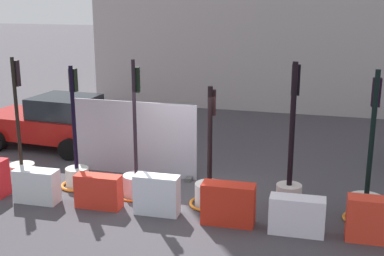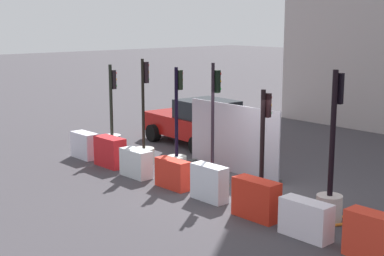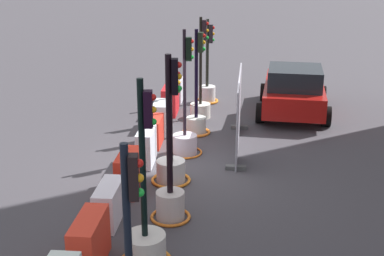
{
  "view_description": "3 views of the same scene",
  "coord_description": "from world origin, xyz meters",
  "px_view_note": "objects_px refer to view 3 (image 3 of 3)",
  "views": [
    {
      "loc": [
        3.41,
        -10.69,
        4.67
      ],
      "look_at": [
        0.28,
        0.55,
        1.57
      ],
      "focal_mm": 47.71,
      "sensor_mm": 36.0,
      "label": 1
    },
    {
      "loc": [
        9.4,
        -9.81,
        4.3
      ],
      "look_at": [
        -1.37,
        -0.41,
        1.53
      ],
      "focal_mm": 52.16,
      "sensor_mm": 36.0,
      "label": 2
    },
    {
      "loc": [
        11.81,
        1.49,
        5.02
      ],
      "look_at": [
        0.78,
        0.25,
        1.27
      ],
      "focal_mm": 48.84,
      "sensor_mm": 36.0,
      "label": 3
    }
  ],
  "objects_px": {
    "traffic_light_5": "(171,189)",
    "construction_barrier_4": "(146,147)",
    "traffic_light_1": "(201,100)",
    "traffic_light_6": "(145,239)",
    "construction_barrier_0": "(176,91)",
    "construction_barrier_2": "(161,115)",
    "construction_barrier_6": "(109,204)",
    "traffic_light_3": "(185,136)",
    "construction_barrier_3": "(155,131)",
    "construction_barrier_7": "(90,242)",
    "traffic_light_2": "(197,117)",
    "traffic_light_4": "(171,164)",
    "construction_barrier_1": "(170,101)",
    "construction_barrier_5": "(129,173)",
    "car_red_compact": "(294,90)",
    "traffic_light_0": "(207,89)"
  },
  "relations": [
    {
      "from": "traffic_light_5",
      "to": "construction_barrier_4",
      "type": "height_order",
      "value": "traffic_light_5"
    },
    {
      "from": "traffic_light_1",
      "to": "traffic_light_6",
      "type": "relative_size",
      "value": 0.99
    },
    {
      "from": "construction_barrier_0",
      "to": "construction_barrier_2",
      "type": "height_order",
      "value": "construction_barrier_0"
    },
    {
      "from": "traffic_light_6",
      "to": "construction_barrier_6",
      "type": "relative_size",
      "value": 2.92
    },
    {
      "from": "traffic_light_1",
      "to": "construction_barrier_4",
      "type": "height_order",
      "value": "traffic_light_1"
    },
    {
      "from": "traffic_light_3",
      "to": "traffic_light_5",
      "type": "relative_size",
      "value": 0.98
    },
    {
      "from": "traffic_light_6",
      "to": "construction_barrier_3",
      "type": "distance_m",
      "value": 5.78
    },
    {
      "from": "traffic_light_6",
      "to": "construction_barrier_3",
      "type": "bearing_deg",
      "value": -171.28
    },
    {
      "from": "construction_barrier_7",
      "to": "construction_barrier_3",
      "type": "bearing_deg",
      "value": 179.65
    },
    {
      "from": "traffic_light_3",
      "to": "traffic_light_2",
      "type": "bearing_deg",
      "value": 175.36
    },
    {
      "from": "traffic_light_1",
      "to": "traffic_light_3",
      "type": "bearing_deg",
      "value": -1.89
    },
    {
      "from": "traffic_light_4",
      "to": "traffic_light_3",
      "type": "bearing_deg",
      "value": 176.86
    },
    {
      "from": "traffic_light_1",
      "to": "construction_barrier_7",
      "type": "height_order",
      "value": "traffic_light_1"
    },
    {
      "from": "construction_barrier_1",
      "to": "construction_barrier_3",
      "type": "height_order",
      "value": "construction_barrier_1"
    },
    {
      "from": "traffic_light_2",
      "to": "traffic_light_5",
      "type": "distance_m",
      "value": 5.18
    },
    {
      "from": "traffic_light_3",
      "to": "traffic_light_1",
      "type": "bearing_deg",
      "value": 178.11
    },
    {
      "from": "construction_barrier_4",
      "to": "traffic_light_4",
      "type": "bearing_deg",
      "value": 37.93
    },
    {
      "from": "traffic_light_1",
      "to": "construction_barrier_2",
      "type": "distance_m",
      "value": 1.57
    },
    {
      "from": "construction_barrier_3",
      "to": "construction_barrier_7",
      "type": "distance_m",
      "value": 5.88
    },
    {
      "from": "construction_barrier_4",
      "to": "construction_barrier_5",
      "type": "relative_size",
      "value": 0.89
    },
    {
      "from": "traffic_light_3",
      "to": "car_red_compact",
      "type": "distance_m",
      "value": 5.0
    },
    {
      "from": "traffic_light_4",
      "to": "traffic_light_6",
      "type": "bearing_deg",
      "value": 1.29
    },
    {
      "from": "traffic_light_4",
      "to": "construction_barrier_2",
      "type": "distance_m",
      "value": 3.96
    },
    {
      "from": "construction_barrier_3",
      "to": "construction_barrier_7",
      "type": "relative_size",
      "value": 0.9
    },
    {
      "from": "construction_barrier_2",
      "to": "construction_barrier_3",
      "type": "height_order",
      "value": "construction_barrier_2"
    },
    {
      "from": "traffic_light_3",
      "to": "construction_barrier_1",
      "type": "relative_size",
      "value": 3.03
    },
    {
      "from": "traffic_light_6",
      "to": "construction_barrier_5",
      "type": "xyz_separation_m",
      "value": [
        -2.76,
        -0.92,
        -0.03
      ]
    },
    {
      "from": "traffic_light_1",
      "to": "construction_barrier_3",
      "type": "xyz_separation_m",
      "value": [
        2.61,
        -1.0,
        -0.19
      ]
    },
    {
      "from": "traffic_light_2",
      "to": "construction_barrier_3",
      "type": "relative_size",
      "value": 2.89
    },
    {
      "from": "traffic_light_6",
      "to": "car_red_compact",
      "type": "xyz_separation_m",
      "value": [
        -9.1,
        3.08,
        0.32
      ]
    },
    {
      "from": "traffic_light_4",
      "to": "construction_barrier_2",
      "type": "height_order",
      "value": "traffic_light_4"
    },
    {
      "from": "traffic_light_5",
      "to": "construction_barrier_2",
      "type": "distance_m",
      "value": 5.73
    },
    {
      "from": "traffic_light_3",
      "to": "traffic_light_6",
      "type": "height_order",
      "value": "traffic_light_3"
    },
    {
      "from": "construction_barrier_1",
      "to": "construction_barrier_7",
      "type": "distance_m",
      "value": 8.8
    },
    {
      "from": "construction_barrier_0",
      "to": "construction_barrier_3",
      "type": "height_order",
      "value": "construction_barrier_0"
    },
    {
      "from": "traffic_light_2",
      "to": "traffic_light_3",
      "type": "distance_m",
      "value": 1.63
    },
    {
      "from": "construction_barrier_1",
      "to": "construction_barrier_7",
      "type": "relative_size",
      "value": 0.92
    },
    {
      "from": "traffic_light_4",
      "to": "car_red_compact",
      "type": "bearing_deg",
      "value": 151.2
    },
    {
      "from": "traffic_light_3",
      "to": "traffic_light_4",
      "type": "distance_m",
      "value": 1.8
    },
    {
      "from": "construction_barrier_7",
      "to": "construction_barrier_1",
      "type": "bearing_deg",
      "value": 179.91
    },
    {
      "from": "construction_barrier_6",
      "to": "car_red_compact",
      "type": "xyz_separation_m",
      "value": [
        -7.75,
        4.06,
        0.41
      ]
    },
    {
      "from": "traffic_light_3",
      "to": "construction_barrier_2",
      "type": "bearing_deg",
      "value": -154.4
    },
    {
      "from": "construction_barrier_0",
      "to": "construction_barrier_2",
      "type": "distance_m",
      "value": 2.84
    },
    {
      "from": "construction_barrier_2",
      "to": "construction_barrier_5",
      "type": "bearing_deg",
      "value": 0.59
    },
    {
      "from": "construction_barrier_0",
      "to": "construction_barrier_1",
      "type": "distance_m",
      "value": 1.42
    },
    {
      "from": "construction_barrier_0",
      "to": "traffic_light_3",
      "type": "bearing_deg",
      "value": 10.99
    },
    {
      "from": "traffic_light_3",
      "to": "construction_barrier_4",
      "type": "height_order",
      "value": "traffic_light_3"
    },
    {
      "from": "traffic_light_5",
      "to": "construction_barrier_6",
      "type": "xyz_separation_m",
      "value": [
        0.26,
        -1.17,
        -0.27
      ]
    },
    {
      "from": "construction_barrier_3",
      "to": "construction_barrier_0",
      "type": "bearing_deg",
      "value": -179.33
    },
    {
      "from": "traffic_light_5",
      "to": "traffic_light_0",
      "type": "bearing_deg",
      "value": -179.98
    }
  ]
}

